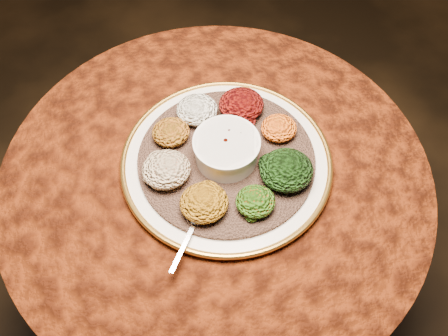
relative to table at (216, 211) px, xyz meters
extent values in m
plane|color=black|center=(0.00, 0.00, -0.55)|extent=(4.00, 4.00, 0.00)
cylinder|color=black|center=(0.00, 0.00, -0.53)|extent=(0.44, 0.44, 0.04)
cylinder|color=black|center=(0.00, 0.00, -0.21)|extent=(0.12, 0.12, 0.68)
cylinder|color=black|center=(0.00, 0.00, 0.15)|extent=(0.80, 0.80, 0.04)
cylinder|color=#4A1906|center=(0.00, 0.00, 0.00)|extent=(0.93, 0.93, 0.34)
cylinder|color=#4A1906|center=(0.00, 0.00, 0.17)|extent=(0.96, 0.96, 0.01)
cylinder|color=silver|center=(0.03, 0.01, 0.19)|extent=(0.58, 0.58, 0.02)
torus|color=gold|center=(0.03, 0.01, 0.20)|extent=(0.47, 0.47, 0.01)
cylinder|color=brown|center=(0.03, 0.01, 0.20)|extent=(0.52, 0.52, 0.01)
cylinder|color=silver|center=(0.03, 0.01, 0.24)|extent=(0.13, 0.13, 0.06)
cylinder|color=silver|center=(0.03, 0.01, 0.26)|extent=(0.14, 0.14, 0.01)
cylinder|color=#570F04|center=(0.03, 0.01, 0.26)|extent=(0.11, 0.11, 0.01)
ellipsoid|color=silver|center=(-0.06, -0.12, 0.21)|extent=(0.04, 0.03, 0.01)
cube|color=silver|center=(-0.10, -0.18, 0.21)|extent=(0.07, 0.09, 0.00)
ellipsoid|color=white|center=(-0.01, 0.14, 0.23)|extent=(0.10, 0.09, 0.05)
ellipsoid|color=black|center=(0.09, 0.13, 0.23)|extent=(0.10, 0.10, 0.05)
ellipsoid|color=orange|center=(0.16, 0.05, 0.23)|extent=(0.08, 0.08, 0.04)
ellipsoid|color=black|center=(0.14, -0.06, 0.24)|extent=(0.11, 0.11, 0.05)
ellipsoid|color=#B02F0B|center=(0.06, -0.12, 0.23)|extent=(0.08, 0.08, 0.04)
ellipsoid|color=#9B630D|center=(-0.04, -0.10, 0.23)|extent=(0.10, 0.09, 0.05)
ellipsoid|color=maroon|center=(-0.11, -0.01, 0.23)|extent=(0.10, 0.10, 0.05)
ellipsoid|color=#A45513|center=(-0.08, 0.09, 0.23)|extent=(0.08, 0.08, 0.04)
camera|label=1|loc=(-0.11, -0.59, 1.11)|focal=40.00mm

